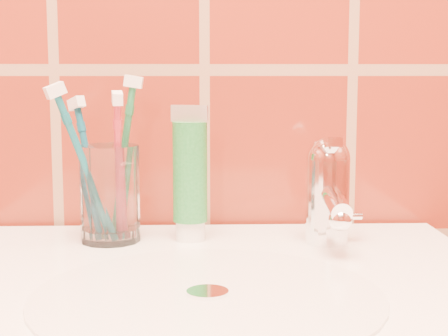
{
  "coord_description": "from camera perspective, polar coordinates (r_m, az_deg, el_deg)",
  "views": [
    {
      "loc": [
        -0.01,
        0.35,
        1.04
      ],
      "look_at": [
        0.02,
        1.08,
        0.94
      ],
      "focal_mm": 55.0,
      "sensor_mm": 36.0,
      "label": 1
    }
  ],
  "objects": [
    {
      "name": "glass_tumbler",
      "position": [
        0.78,
        -9.49,
        -2.12
      ],
      "size": [
        0.07,
        0.07,
        0.11
      ],
      "primitive_type": "cylinder",
      "rotation": [
        0.0,
        0.0,
        -0.13
      ],
      "color": "white",
      "rests_on": "pedestal_sink"
    },
    {
      "name": "toothpaste_tube",
      "position": [
        0.77,
        -2.84,
        -0.82
      ],
      "size": [
        0.04,
        0.04,
        0.15
      ],
      "rotation": [
        0.0,
        0.0,
        -0.34
      ],
      "color": "white",
      "rests_on": "pedestal_sink"
    },
    {
      "name": "faucet",
      "position": [
        0.76,
        8.67,
        -1.58
      ],
      "size": [
        0.05,
        0.11,
        0.12
      ],
      "color": "white",
      "rests_on": "pedestal_sink"
    },
    {
      "name": "toothbrush_0",
      "position": [
        0.75,
        -11.43,
        0.11
      ],
      "size": [
        0.14,
        0.13,
        0.19
      ],
      "primitive_type": null,
      "rotation": [
        0.36,
        0.0,
        -1.03
      ],
      "color": "#0C596A",
      "rests_on": "glass_tumbler"
    },
    {
      "name": "toothbrush_1",
      "position": [
        0.79,
        -11.07,
        -0.14
      ],
      "size": [
        0.11,
        0.12,
        0.18
      ],
      "primitive_type": null,
      "rotation": [
        0.31,
        0.0,
        -2.38
      ],
      "color": "navy",
      "rests_on": "glass_tumbler"
    },
    {
      "name": "toothbrush_2",
      "position": [
        0.76,
        -8.8,
        -0.08
      ],
      "size": [
        0.04,
        0.09,
        0.18
      ],
      "primitive_type": null,
      "rotation": [
        0.18,
        0.0,
        0.18
      ],
      "color": "#A42331",
      "rests_on": "glass_tumbler"
    },
    {
      "name": "toothbrush_3",
      "position": [
        0.78,
        -8.43,
        0.74
      ],
      "size": [
        0.06,
        0.05,
        0.19
      ],
      "primitive_type": null,
      "rotation": [
        0.16,
        0.0,
        1.51
      ],
      "color": "#1D6C40",
      "rests_on": "glass_tumbler"
    }
  ]
}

